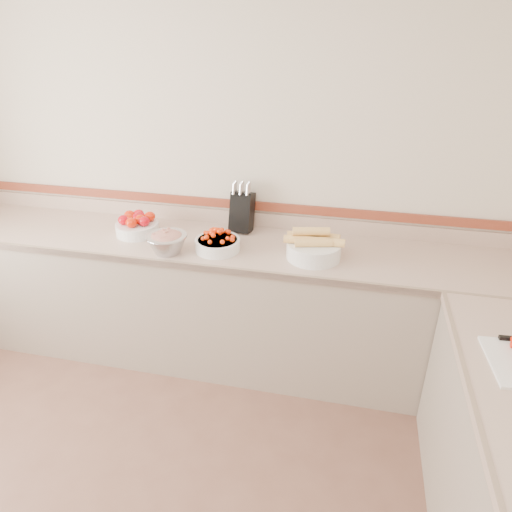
% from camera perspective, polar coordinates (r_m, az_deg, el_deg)
% --- Properties ---
extents(back_wall, '(4.00, 0.00, 4.00)m').
position_cam_1_polar(back_wall, '(3.10, -3.74, 10.99)').
color(back_wall, beige).
rests_on(back_wall, ground_plane).
extents(counter_back, '(4.00, 0.65, 1.08)m').
position_cam_1_polar(counter_back, '(3.17, -4.91, -5.55)').
color(counter_back, '#C4A28E').
rests_on(counter_back, ground_plane).
extents(knife_block, '(0.16, 0.19, 0.35)m').
position_cam_1_polar(knife_block, '(3.06, -1.76, 5.67)').
color(knife_block, black).
rests_on(knife_block, counter_back).
extents(tomato_bowl, '(0.28, 0.28, 0.14)m').
position_cam_1_polar(tomato_bowl, '(3.14, -14.65, 3.82)').
color(tomato_bowl, white).
rests_on(tomato_bowl, counter_back).
extents(cherry_tomato_bowl, '(0.28, 0.28, 0.16)m').
position_cam_1_polar(cherry_tomato_bowl, '(2.82, -4.82, 1.68)').
color(cherry_tomato_bowl, white).
rests_on(cherry_tomato_bowl, counter_back).
extents(corn_bowl, '(0.36, 0.33, 0.19)m').
position_cam_1_polar(corn_bowl, '(2.73, 7.22, 1.15)').
color(corn_bowl, white).
rests_on(corn_bowl, counter_back).
extents(rhubarb_bowl, '(0.25, 0.25, 0.14)m').
position_cam_1_polar(rhubarb_bowl, '(2.82, -11.07, 1.78)').
color(rhubarb_bowl, '#B2B2BA').
rests_on(rhubarb_bowl, counter_back).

